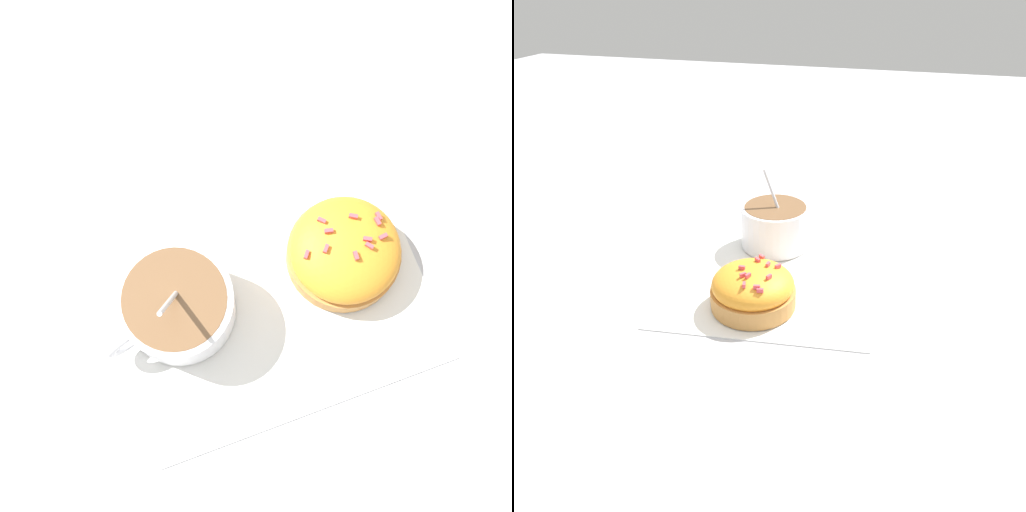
{
  "view_description": "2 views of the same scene",
  "coord_description": "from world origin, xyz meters",
  "views": [
    {
      "loc": [
        0.04,
        0.13,
        0.61
      ],
      "look_at": [
        0.0,
        -0.01,
        0.03
      ],
      "focal_mm": 50.0,
      "sensor_mm": 36.0,
      "label": 1
    },
    {
      "loc": [
        -0.52,
        -0.15,
        0.34
      ],
      "look_at": [
        -0.01,
        -0.0,
        0.03
      ],
      "focal_mm": 35.0,
      "sensor_mm": 36.0,
      "label": 2
    }
  ],
  "objects": [
    {
      "name": "frosted_pastry",
      "position": [
        -0.07,
        -0.0,
        0.02
      ],
      "size": [
        0.1,
        0.1,
        0.05
      ],
      "color": "#C18442",
      "rests_on": "paper_napkin"
    },
    {
      "name": "coffee_cup",
      "position": [
        0.07,
        0.01,
        0.03
      ],
      "size": [
        0.11,
        0.09,
        0.11
      ],
      "color": "white",
      "rests_on": "paper_napkin"
    },
    {
      "name": "paper_napkin",
      "position": [
        0.0,
        0.0,
        0.0
      ],
      "size": [
        0.29,
        0.28,
        0.0
      ],
      "color": "white",
      "rests_on": "ground_plane"
    },
    {
      "name": "ground_plane",
      "position": [
        0.0,
        0.0,
        0.0
      ],
      "size": [
        3.0,
        3.0,
        0.0
      ],
      "primitive_type": "plane",
      "color": "#B2B2B7"
    }
  ]
}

